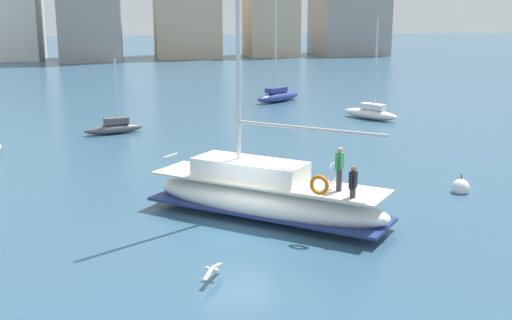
# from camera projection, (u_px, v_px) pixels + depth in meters

# --- Properties ---
(ground_plane) EXTENTS (400.00, 400.00, 0.00)m
(ground_plane) POSITION_uv_depth(u_px,v_px,m) (236.00, 230.00, 22.44)
(ground_plane) COLOR #2D516B
(main_sailboat) EXTENTS (8.86, 8.06, 13.58)m
(main_sailboat) POSITION_uv_depth(u_px,v_px,m) (265.00, 195.00, 23.55)
(main_sailboat) COLOR white
(main_sailboat) RESTS_ON ground
(moored_sloop_near) EXTENTS (3.40, 4.48, 7.21)m
(moored_sloop_near) POSITION_uv_depth(u_px,v_px,m) (370.00, 112.00, 45.63)
(moored_sloop_near) COLOR white
(moored_sloop_near) RESTS_ON ground
(moored_sloop_far) EXTENTS (5.00, 4.23, 9.45)m
(moored_sloop_far) POSITION_uv_depth(u_px,v_px,m) (278.00, 95.00, 54.44)
(moored_sloop_far) COLOR navy
(moored_sloop_far) RESTS_ON ground
(moored_catamaran) EXTENTS (3.92, 2.07, 4.75)m
(moored_catamaran) POSITION_uv_depth(u_px,v_px,m) (114.00, 127.00, 40.13)
(moored_catamaran) COLOR #4C4C51
(moored_catamaran) RESTS_ON ground
(seagull) EXTENTS (0.75, 1.19, 0.18)m
(seagull) POSITION_uv_depth(u_px,v_px,m) (213.00, 270.00, 18.12)
(seagull) COLOR silver
(seagull) RESTS_ON ground
(mooring_buoy) EXTENTS (0.76, 0.76, 0.98)m
(mooring_buoy) POSITION_uv_depth(u_px,v_px,m) (461.00, 188.00, 27.02)
(mooring_buoy) COLOR silver
(mooring_buoy) RESTS_ON ground
(waterfront_buildings) EXTENTS (83.16, 18.66, 23.34)m
(waterfront_buildings) POSITION_uv_depth(u_px,v_px,m) (135.00, 3.00, 105.06)
(waterfront_buildings) COLOR #B2B7BC
(waterfront_buildings) RESTS_ON ground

